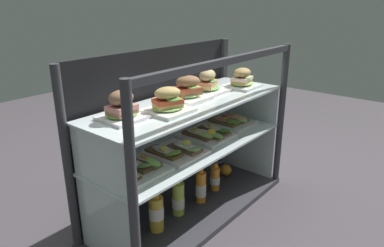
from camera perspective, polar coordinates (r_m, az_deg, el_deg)
name	(u,v)px	position (r m, az deg, el deg)	size (l,w,h in m)	color
ground_plane	(192,212)	(1.98, 0.00, -14.26)	(6.00, 6.00, 0.02)	#464046
case_base_deck	(192,208)	(1.97, 0.00, -13.63)	(1.19, 0.45, 0.03)	#35343B
case_frame	(176,126)	(1.82, -2.55, -0.35)	(1.19, 0.45, 0.86)	#333338
riser_lower_tier	(192,177)	(1.87, 0.00, -8.73)	(1.12, 0.37, 0.35)	silver
shelf_lower_glass	(192,146)	(1.79, 0.00, -3.64)	(1.13, 0.39, 0.01)	silver
riser_upper_tier	(192,124)	(1.75, 0.00, -0.16)	(1.12, 0.37, 0.22)	silver
shelf_upper_glass	(192,102)	(1.71, 0.00, 3.47)	(1.13, 0.39, 0.01)	silver
plated_roll_sandwich_near_right_corner	(122,108)	(1.46, -11.36, 2.52)	(0.17, 0.17, 0.12)	white
plated_roll_sandwich_mid_left	(168,103)	(1.54, -3.97, 3.40)	(0.19, 0.19, 0.11)	white
plated_roll_sandwich_left_of_center	(188,91)	(1.72, -0.64, 5.39)	(0.18, 0.18, 0.12)	white
plated_roll_sandwich_far_right	(207,83)	(1.88, 2.51, 6.53)	(0.20, 0.20, 0.12)	white
plated_roll_sandwich_right_of_center	(242,80)	(2.00, 8.14, 7.10)	(0.17, 0.17, 0.11)	white
open_sandwich_tray_far_left	(135,168)	(1.53, -9.19, -7.13)	(0.23, 0.25, 0.06)	white
open_sandwich_tray_center	(176,151)	(1.68, -2.58, -4.44)	(0.23, 0.25, 0.06)	white
open_sandwich_tray_near_left_corner	(207,134)	(1.87, 2.48, -1.76)	(0.23, 0.25, 0.06)	white
open_sandwich_tray_right_of_center	(231,121)	(2.08, 6.30, 0.37)	(0.23, 0.25, 0.06)	white
juice_bottle_front_right_end	(132,231)	(1.65, -9.76, -16.82)	(0.06, 0.06, 0.22)	#B6D846
juice_bottle_tucked_behind	(157,212)	(1.74, -5.80, -14.18)	(0.07, 0.07, 0.24)	gold
juice_bottle_front_middle	(178,199)	(1.85, -2.26, -12.14)	(0.07, 0.07, 0.22)	#B5CD49
juice_bottle_front_fourth	(201,187)	(1.95, 1.44, -10.32)	(0.06, 0.06, 0.22)	orange
juice_bottle_back_center	(215,178)	(2.08, 3.76, -8.80)	(0.06, 0.06, 0.19)	orange
orange_fruit_beside_bottles	(226,170)	(2.25, 5.50, -7.54)	(0.07, 0.07, 0.07)	orange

